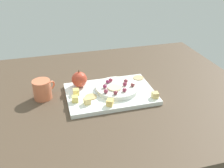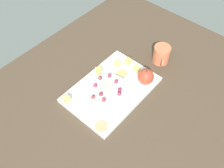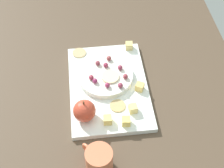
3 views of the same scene
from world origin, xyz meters
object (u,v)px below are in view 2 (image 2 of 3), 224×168
object	(u,v)px
serving_dish	(108,92)
grape_5	(104,100)
grape_2	(116,81)
grape_3	(95,85)
cheese_cube_4	(66,99)
cracker_0	(101,126)
apple_slice_0	(107,86)
grape_0	(110,76)
cheese_cube_3	(99,71)
apple_whole	(146,77)
grape_7	(100,78)
grape_8	(119,94)
grape_6	(93,97)
platter	(111,90)
cracker_1	(121,73)
cheese_cube_2	(128,61)
cup	(161,54)
cheese_cube_1	(117,64)
grape_1	(101,94)
cheese_cube_0	(136,69)
grape_4	(120,89)

from	to	relation	value
serving_dish	grape_5	bearing A→B (deg)	24.97
grape_2	grape_3	bearing A→B (deg)	-35.43
cheese_cube_4	cracker_0	bearing A→B (deg)	91.60
apple_slice_0	grape_0	bearing A→B (deg)	-148.85
cheese_cube_3	grape_2	world-z (taller)	grape_2
apple_whole	grape_7	xyz separation A→B (cm)	(12.75, -14.38, -0.61)
cracker_0	grape_3	distance (cm)	17.84
apple_whole	cheese_cube_4	xyz separation A→B (cm)	(28.84, -18.07, -2.19)
cracker_0	apple_slice_0	bearing A→B (deg)	-146.17
apple_slice_0	grape_2	bearing A→B (deg)	160.31
grape_5	grape_8	xyz separation A→B (cm)	(-6.26, 2.71, -0.01)
grape_6	grape_3	bearing A→B (deg)	-145.31
grape_8	apple_slice_0	xyz separation A→B (cm)	(0.07, -6.39, -0.49)
platter	cracker_1	world-z (taller)	cracker_1
cheese_cube_2	cracker_0	bearing A→B (deg)	21.46
cheese_cube_3	grape_7	distance (cm)	5.86
platter	cup	xyz separation A→B (cm)	(-28.77, 5.69, 3.28)
cheese_cube_1	cheese_cube_3	bearing A→B (deg)	-23.02
cheese_cube_2	cheese_cube_3	bearing A→B (deg)	-26.42
cup	cheese_cube_4	bearing A→B (deg)	-18.55
cracker_1	platter	bearing A→B (deg)	11.93
platter	grape_1	world-z (taller)	grape_1
apple_slice_0	cup	size ratio (longest dim) A/B	0.61
cheese_cube_0	grape_5	distance (cm)	22.61
grape_0	cracker_1	bearing A→B (deg)	165.06
serving_dish	apple_slice_0	xyz separation A→B (cm)	(-1.59, -1.54, 1.31)
cracker_1	cup	world-z (taller)	cup
cheese_cube_0	grape_2	world-z (taller)	grape_2
apple_whole	cheese_cube_2	bearing A→B (deg)	-107.09
cracker_0	cheese_cube_0	bearing A→B (deg)	-167.07
cheese_cube_4	grape_0	distance (cm)	20.60
cracker_0	grape_1	distance (cm)	13.32
cheese_cube_3	grape_7	world-z (taller)	grape_7
grape_2	grape_7	world-z (taller)	same
grape_5	serving_dish	bearing A→B (deg)	-155.03
grape_1	apple_slice_0	world-z (taller)	grape_1
cheese_cube_3	grape_3	distance (cm)	9.73
cheese_cube_2	grape_4	distance (cm)	17.45
cracker_0	grape_2	world-z (taller)	grape_2
cheese_cube_2	grape_3	size ratio (longest dim) A/B	1.39
grape_5	apple_slice_0	world-z (taller)	grape_5
cheese_cube_0	grape_1	bearing A→B (deg)	-4.49
cracker_0	grape_7	xyz separation A→B (cm)	(-15.58, -14.72, 2.64)
cracker_0	grape_8	xyz separation A→B (cm)	(-14.67, -3.39, 2.60)
grape_2	cup	world-z (taller)	cup
apple_whole	cup	xyz separation A→B (cm)	(-16.33, -2.91, -1.09)
apple_whole	cracker_1	world-z (taller)	apple_whole
cheese_cube_3	grape_2	distance (cm)	10.82
grape_0	grape_5	world-z (taller)	same
grape_0	grape_4	size ratio (longest dim) A/B	1.00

